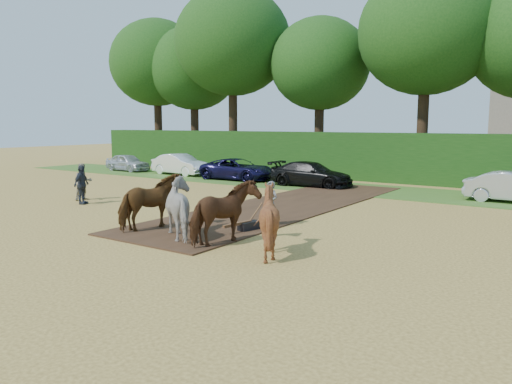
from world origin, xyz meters
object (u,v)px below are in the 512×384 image
at_px(spectator_near, 83,182).
at_px(plough_team, 206,210).
at_px(spectator_far, 82,185).
at_px(parked_cars, 315,174).

bearing_deg(spectator_near, plough_team, -91.34).
bearing_deg(spectator_far, plough_team, -125.00).
bearing_deg(plough_team, spectator_near, 163.51).
distance_m(spectator_far, plough_team, 9.38).
height_order(spectator_near, plough_team, plough_team).
bearing_deg(parked_cars, spectator_near, -120.98).
bearing_deg(spectator_far, parked_cars, -47.06).
bearing_deg(plough_team, parked_cars, 104.57).
distance_m(spectator_near, parked_cars, 12.58).
bearing_deg(spectator_near, parked_cars, -15.83).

